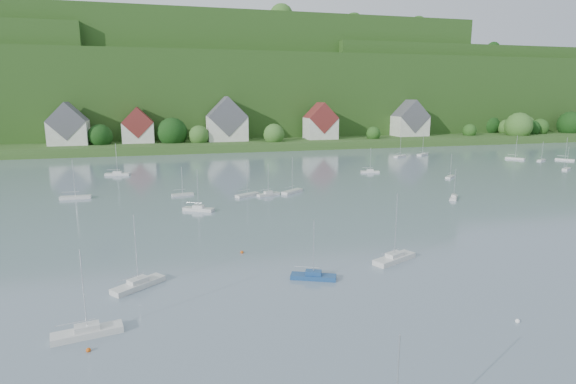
{
  "coord_description": "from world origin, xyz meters",
  "views": [
    {
      "loc": [
        -20.81,
        -5.46,
        21.2
      ],
      "look_at": [
        0.77,
        75.0,
        4.0
      ],
      "focal_mm": 29.12,
      "sensor_mm": 36.0,
      "label": 1
    }
  ],
  "objects_px": {
    "near_sailboat_1": "(313,276)",
    "near_sailboat_3": "(394,258)",
    "near_sailboat_0": "(87,331)",
    "near_sailboat_6": "(138,284)"
  },
  "relations": [
    {
      "from": "near_sailboat_1",
      "to": "near_sailboat_3",
      "type": "xyz_separation_m",
      "value": [
        12.1,
        3.01,
        0.05
      ]
    },
    {
      "from": "near_sailboat_0",
      "to": "near_sailboat_3",
      "type": "bearing_deg",
      "value": 4.91
    },
    {
      "from": "near_sailboat_0",
      "to": "near_sailboat_6",
      "type": "height_order",
      "value": "near_sailboat_6"
    },
    {
      "from": "near_sailboat_0",
      "to": "near_sailboat_1",
      "type": "xyz_separation_m",
      "value": [
        23.79,
        7.41,
        -0.03
      ]
    },
    {
      "from": "near_sailboat_1",
      "to": "near_sailboat_3",
      "type": "bearing_deg",
      "value": 37.65
    },
    {
      "from": "near_sailboat_0",
      "to": "near_sailboat_3",
      "type": "height_order",
      "value": "near_sailboat_3"
    },
    {
      "from": "near_sailboat_1",
      "to": "near_sailboat_3",
      "type": "relative_size",
      "value": 0.8
    },
    {
      "from": "near_sailboat_0",
      "to": "near_sailboat_6",
      "type": "xyz_separation_m",
      "value": [
        3.95,
        10.14,
        0.01
      ]
    },
    {
      "from": "near_sailboat_0",
      "to": "near_sailboat_3",
      "type": "distance_m",
      "value": 37.38
    },
    {
      "from": "near_sailboat_0",
      "to": "near_sailboat_1",
      "type": "height_order",
      "value": "near_sailboat_0"
    }
  ]
}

